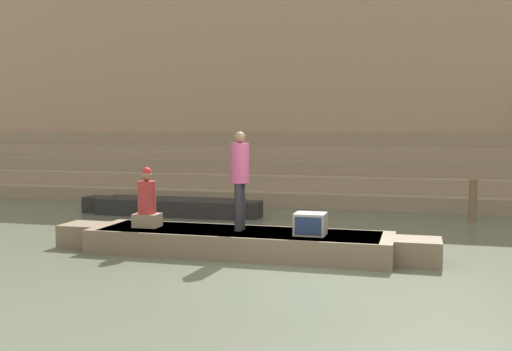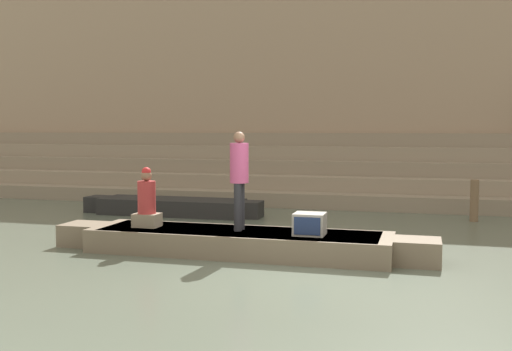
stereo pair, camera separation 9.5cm
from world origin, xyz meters
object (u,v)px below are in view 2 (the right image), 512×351
(rowboat_main, at_px, (238,241))
(person_rowing, at_px, (147,203))
(tv_set, at_px, (310,224))
(person_standing, at_px, (239,173))
(mooring_post, at_px, (474,201))
(moored_boat_shore, at_px, (172,206))

(rowboat_main, xyz_separation_m, person_rowing, (-1.76, -0.05, 0.64))
(tv_set, bearing_deg, person_standing, 177.39)
(tv_set, distance_m, mooring_post, 6.05)
(person_rowing, height_order, tv_set, person_rowing)
(rowboat_main, relative_size, moored_boat_shore, 1.44)
(rowboat_main, distance_m, moored_boat_shore, 5.28)
(rowboat_main, bearing_deg, person_standing, 83.04)
(person_standing, height_order, tv_set, person_standing)
(tv_set, bearing_deg, rowboat_main, -179.66)
(person_standing, bearing_deg, person_rowing, -166.83)
(mooring_post, bearing_deg, person_rowing, -139.81)
(moored_boat_shore, bearing_deg, mooring_post, 6.88)
(rowboat_main, xyz_separation_m, moored_boat_shore, (-3.14, 4.24, -0.00))
(rowboat_main, height_order, moored_boat_shore, rowboat_main)
(moored_boat_shore, xyz_separation_m, mooring_post, (7.52, 0.89, 0.28))
(person_rowing, xyz_separation_m, tv_set, (3.07, -0.04, -0.26))
(person_standing, height_order, mooring_post, person_standing)
(tv_set, bearing_deg, moored_boat_shore, 139.78)
(moored_boat_shore, bearing_deg, person_rowing, -71.99)
(rowboat_main, height_order, person_rowing, person_rowing)
(mooring_post, bearing_deg, tv_set, -120.42)
(tv_set, xyz_separation_m, moored_boat_shore, (-4.46, 4.33, -0.38))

